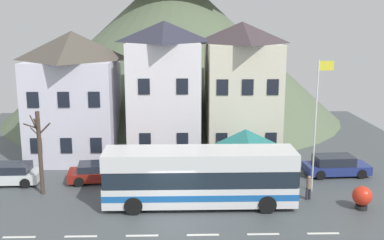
{
  "coord_description": "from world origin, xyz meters",
  "views": [
    {
      "loc": [
        0.39,
        -22.53,
        10.36
      ],
      "look_at": [
        1.15,
        5.34,
        4.36
      ],
      "focal_mm": 43.28,
      "sensor_mm": 36.0,
      "label": 1
    }
  ],
  "objects_px": {
    "hilltop_castle": "(173,38)",
    "parked_car_02": "(102,172)",
    "townhouse_02": "(241,90)",
    "flagpole": "(317,118)",
    "parked_car_01": "(8,174)",
    "public_bench": "(259,165)",
    "harbour_buoy": "(362,197)",
    "pedestrian_01": "(309,187)",
    "parked_car_00": "(335,166)",
    "bare_tree_01": "(40,150)",
    "townhouse_00": "(75,95)",
    "transit_bus": "(200,178)",
    "bus_shelter": "(246,139)",
    "pedestrian_00": "(284,178)",
    "townhouse_01": "(165,91)"
  },
  "relations": [
    {
      "from": "parked_car_02",
      "to": "bare_tree_01",
      "type": "relative_size",
      "value": 0.9
    },
    {
      "from": "public_bench",
      "to": "flagpole",
      "type": "bearing_deg",
      "value": -55.69
    },
    {
      "from": "public_bench",
      "to": "bus_shelter",
      "type": "bearing_deg",
      "value": -119.33
    },
    {
      "from": "bus_shelter",
      "to": "parked_car_02",
      "type": "xyz_separation_m",
      "value": [
        -9.34,
        0.63,
        -2.37
      ]
    },
    {
      "from": "townhouse_00",
      "to": "harbour_buoy",
      "type": "xyz_separation_m",
      "value": [
        18.13,
        -10.81,
        -4.06
      ]
    },
    {
      "from": "townhouse_02",
      "to": "bus_shelter",
      "type": "relative_size",
      "value": 2.86
    },
    {
      "from": "transit_bus",
      "to": "flagpole",
      "type": "bearing_deg",
      "value": 16.3
    },
    {
      "from": "parked_car_00",
      "to": "pedestrian_01",
      "type": "bearing_deg",
      "value": -128.22
    },
    {
      "from": "transit_bus",
      "to": "harbour_buoy",
      "type": "relative_size",
      "value": 8.04
    },
    {
      "from": "parked_car_01",
      "to": "parked_car_02",
      "type": "bearing_deg",
      "value": -178.17
    },
    {
      "from": "parked_car_01",
      "to": "parked_car_00",
      "type": "bearing_deg",
      "value": -178.49
    },
    {
      "from": "townhouse_00",
      "to": "bare_tree_01",
      "type": "relative_size",
      "value": 1.88
    },
    {
      "from": "townhouse_00",
      "to": "townhouse_02",
      "type": "relative_size",
      "value": 0.93
    },
    {
      "from": "harbour_buoy",
      "to": "pedestrian_01",
      "type": "bearing_deg",
      "value": 149.66
    },
    {
      "from": "pedestrian_00",
      "to": "flagpole",
      "type": "relative_size",
      "value": 0.2
    },
    {
      "from": "townhouse_02",
      "to": "flagpole",
      "type": "xyz_separation_m",
      "value": [
        3.54,
        -8.03,
        -0.5
      ]
    },
    {
      "from": "bus_shelter",
      "to": "townhouse_00",
      "type": "bearing_deg",
      "value": 152.4
    },
    {
      "from": "flagpole",
      "to": "bare_tree_01",
      "type": "height_order",
      "value": "flagpole"
    },
    {
      "from": "townhouse_00",
      "to": "flagpole",
      "type": "bearing_deg",
      "value": -26.02
    },
    {
      "from": "townhouse_02",
      "to": "transit_bus",
      "type": "height_order",
      "value": "townhouse_02"
    },
    {
      "from": "townhouse_02",
      "to": "flagpole",
      "type": "distance_m",
      "value": 8.79
    },
    {
      "from": "transit_bus",
      "to": "bus_shelter",
      "type": "relative_size",
      "value": 3.0
    },
    {
      "from": "transit_bus",
      "to": "pedestrian_00",
      "type": "height_order",
      "value": "transit_bus"
    },
    {
      "from": "parked_car_01",
      "to": "flagpole",
      "type": "distance_m",
      "value": 19.84
    },
    {
      "from": "pedestrian_00",
      "to": "public_bench",
      "type": "xyz_separation_m",
      "value": [
        -0.87,
        4.08,
        -0.43
      ]
    },
    {
      "from": "parked_car_01",
      "to": "parked_car_02",
      "type": "xyz_separation_m",
      "value": [
        5.96,
        0.34,
        -0.04
      ]
    },
    {
      "from": "parked_car_02",
      "to": "parked_car_00",
      "type": "bearing_deg",
      "value": -3.63
    },
    {
      "from": "townhouse_02",
      "to": "flagpole",
      "type": "bearing_deg",
      "value": -66.24
    },
    {
      "from": "hilltop_castle",
      "to": "parked_car_02",
      "type": "bearing_deg",
      "value": -101.59
    },
    {
      "from": "townhouse_00",
      "to": "harbour_buoy",
      "type": "distance_m",
      "value": 21.49
    },
    {
      "from": "hilltop_castle",
      "to": "public_bench",
      "type": "xyz_separation_m",
      "value": [
        6.25,
        -19.92,
        -8.0
      ]
    },
    {
      "from": "parked_car_00",
      "to": "transit_bus",
      "type": "bearing_deg",
      "value": -155.2
    },
    {
      "from": "hilltop_castle",
      "to": "pedestrian_01",
      "type": "height_order",
      "value": "hilltop_castle"
    },
    {
      "from": "townhouse_02",
      "to": "parked_car_00",
      "type": "xyz_separation_m",
      "value": [
        5.92,
        -5.06,
        -4.48
      ]
    },
    {
      "from": "parked_car_02",
      "to": "public_bench",
      "type": "bearing_deg",
      "value": 2.89
    },
    {
      "from": "transit_bus",
      "to": "parked_car_02",
      "type": "relative_size",
      "value": 2.36
    },
    {
      "from": "flagpole",
      "to": "bare_tree_01",
      "type": "xyz_separation_m",
      "value": [
        -16.64,
        -0.02,
        -1.87
      ]
    },
    {
      "from": "townhouse_01",
      "to": "bare_tree_01",
      "type": "relative_size",
      "value": 2.02
    },
    {
      "from": "public_bench",
      "to": "bare_tree_01",
      "type": "xyz_separation_m",
      "value": [
        -13.95,
        -3.97,
        2.3
      ]
    },
    {
      "from": "parked_car_00",
      "to": "townhouse_02",
      "type": "bearing_deg",
      "value": 136.3
    },
    {
      "from": "parked_car_00",
      "to": "bare_tree_01",
      "type": "xyz_separation_m",
      "value": [
        -19.03,
        -2.99,
        2.1
      ]
    },
    {
      "from": "pedestrian_00",
      "to": "flagpole",
      "type": "bearing_deg",
      "value": 3.9
    },
    {
      "from": "townhouse_00",
      "to": "transit_bus",
      "type": "height_order",
      "value": "townhouse_00"
    },
    {
      "from": "townhouse_00",
      "to": "parked_car_01",
      "type": "xyz_separation_m",
      "value": [
        -3.14,
        -6.07,
        -4.16
      ]
    },
    {
      "from": "townhouse_01",
      "to": "parked_car_02",
      "type": "bearing_deg",
      "value": -126.28
    },
    {
      "from": "pedestrian_01",
      "to": "public_bench",
      "type": "bearing_deg",
      "value": 110.83
    },
    {
      "from": "harbour_buoy",
      "to": "parked_car_01",
      "type": "bearing_deg",
      "value": 167.43
    },
    {
      "from": "parked_car_00",
      "to": "bare_tree_01",
      "type": "relative_size",
      "value": 0.86
    },
    {
      "from": "public_bench",
      "to": "parked_car_00",
      "type": "bearing_deg",
      "value": -10.9
    },
    {
      "from": "bus_shelter",
      "to": "parked_car_00",
      "type": "distance_m",
      "value": 6.98
    }
  ]
}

